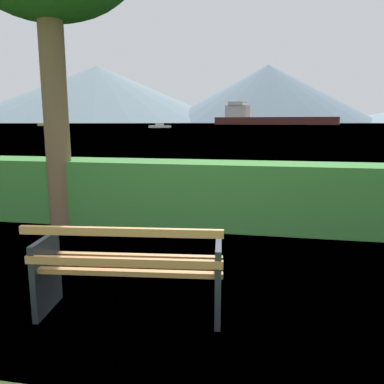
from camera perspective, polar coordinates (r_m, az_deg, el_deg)
name	(u,v)px	position (r m, az deg, el deg)	size (l,w,h in m)	color
ground_plane	(132,312)	(3.65, -8.84, -17.12)	(1400.00, 1400.00, 0.00)	#567A38
water_surface	(266,124)	(311.99, 10.86, 9.91)	(620.00, 620.00, 0.00)	slate
park_bench	(129,270)	(3.42, -9.26, -11.27)	(1.66, 0.75, 0.87)	#A0703F
hedge_row	(194,194)	(6.26, 0.30, -0.26)	(10.31, 0.84, 1.04)	#387A33
cargo_ship_large	(265,118)	(217.21, 10.81, 10.70)	(66.22, 24.63, 12.43)	#471E19
fishing_boat_near	(49,124)	(162.26, -20.42, 9.43)	(8.50, 5.46, 2.06)	gold
sailboat_mid	(160,126)	(106.52, -4.80, 9.71)	(6.40, 3.92, 1.29)	silver
distant_hills	(256,97)	(547.48, 9.46, 13.66)	(958.12, 437.67, 80.81)	slate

